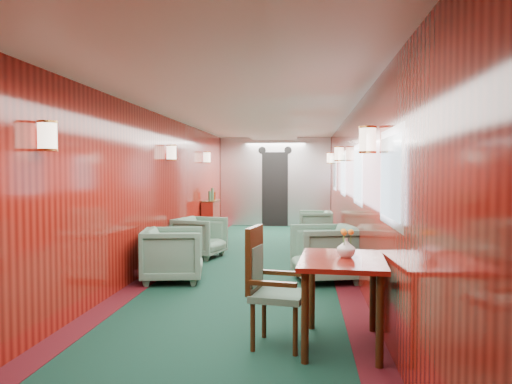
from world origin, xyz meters
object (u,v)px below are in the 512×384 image
Objects in this scene: dining_table at (342,272)px; armchair_left_near at (173,255)px; armchair_left_far at (200,237)px; side_chair at (268,281)px; armchair_right_far at (315,226)px; credenza at (211,218)px; armchair_right_near at (325,253)px.

armchair_left_near is (-2.09, 2.31, -0.27)m from dining_table.
dining_table is 1.38× the size of armchair_left_far.
side_chair is 6.47m from armchair_right_far.
credenza reaches higher than armchair_right_far.
side_chair is 1.33× the size of armchair_left_far.
side_chair reaches higher than armchair_right_far.
armchair_right_far is at bearing 167.13° from armchair_right_near.
side_chair is at bearing -158.10° from armchair_left_near.
armchair_left_near is at bearing -163.04° from armchair_left_far.
dining_table is at bearing -147.84° from armchair_left_near.
armchair_right_near is 3.90m from armchair_right_far.
armchair_right_near is at bearing 95.13° from dining_table.
armchair_right_far is (0.54, 6.44, -0.23)m from side_chair.
armchair_right_near reaches higher than armchair_left_near.
armchair_left_near is 2.07m from armchair_right_near.
credenza is 5.08m from armchair_right_near.
dining_table reaches higher than armchair_right_far.
armchair_left_near is 1.12× the size of armchair_right_far.
armchair_right_near is at bearing -61.52° from credenza.
dining_table is 1.04× the size of side_chair.
side_chair reaches higher than armchair_left_far.
armchair_left_near is 4.57m from armchair_right_far.
armchair_left_near is (-1.46, 2.34, -0.19)m from side_chair.
side_chair is 0.93× the size of credenza.
armchair_right_near reaches higher than dining_table.
credenza is (-2.46, 6.97, -0.21)m from dining_table.
armchair_left_near reaches higher than armchair_right_far.
side_chair is (-0.63, -0.03, -0.08)m from dining_table.
dining_table is 7.40m from credenza.
dining_table is 4.72m from armchair_left_far.
armchair_right_far is (-0.05, 3.90, -0.06)m from armchair_right_near.
dining_table reaches higher than armchair_left_far.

